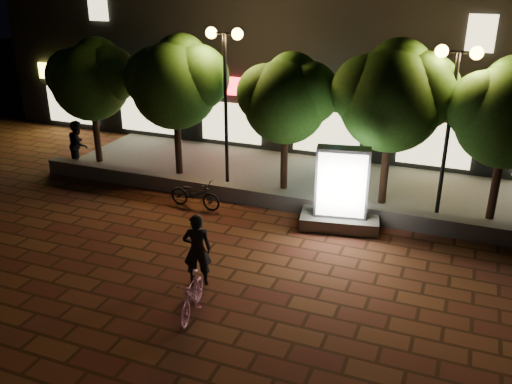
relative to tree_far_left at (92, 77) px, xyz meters
The scene contains 16 objects.
ground 9.43m from the tree_far_left, 38.18° to the right, with size 80.00×80.00×0.00m, color brown.
retaining_wall 7.72m from the tree_far_left, 11.89° to the right, with size 16.00×0.45×0.50m, color #65625E.
sidewalk 7.74m from the tree_far_left, ahead, with size 16.00×5.00×0.08m, color #65625E.
building_block 10.38m from the tree_far_left, 47.32° to the left, with size 28.00×8.12×11.30m.
tree_far_left is the anchor object (origin of this frame).
tree_left 3.51m from the tree_far_left, ahead, with size 3.60×3.00×4.89m.
tree_mid 7.50m from the tree_far_left, ahead, with size 3.24×2.70×4.50m.
tree_right 10.81m from the tree_far_left, ahead, with size 3.72×3.10×5.07m.
tree_far_right 14.00m from the tree_far_left, ahead, with size 3.48×2.90×4.76m.
street_lamp_left 5.50m from the tree_far_left, ahead, with size 1.26×0.36×5.18m.
street_lamp_right 12.47m from the tree_far_left, ahead, with size 1.26×0.36×4.98m.
ad_kiosk 10.37m from the tree_far_left, 12.24° to the right, with size 2.40×1.50×2.42m.
scooter_pink 11.30m from the tree_far_left, 43.63° to the right, with size 0.44×1.56×0.94m, color #ED93C7.
rider 10.12m from the tree_far_left, 40.57° to the right, with size 0.67×0.44×1.83m, color black.
scooter_parked 6.53m from the tree_far_left, 24.75° to the right, with size 0.61×1.74×0.91m, color black.
pedestrian 2.51m from the tree_far_left, 105.24° to the right, with size 0.87×0.68×1.78m, color black.
Camera 1 is at (5.94, -10.89, 7.06)m, focal length 38.34 mm.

